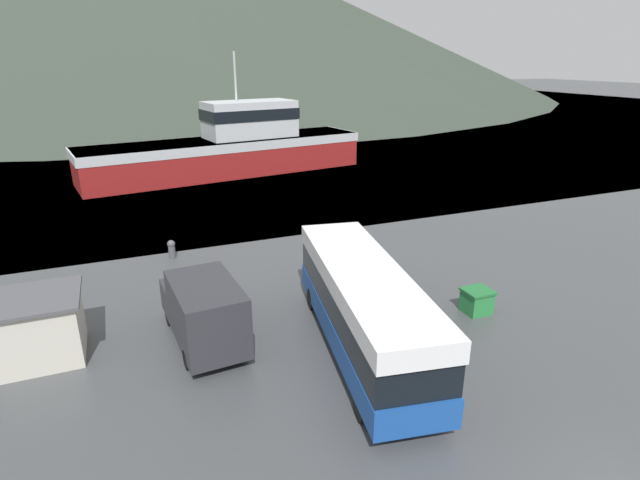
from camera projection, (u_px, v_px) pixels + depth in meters
water_surface at (148, 97)px, 134.42m from camera, size 240.00×240.00×0.00m
hill_backdrop at (150, 4)px, 149.83m from camera, size 232.22×232.22×50.77m
tour_bus at (363, 305)px, 17.63m from camera, size 4.24×10.46×3.22m
delivery_van at (204, 310)px, 18.27m from camera, size 2.52×5.52×2.60m
fishing_boat at (231, 147)px, 45.35m from camera, size 26.07×9.56×10.60m
storage_bin at (477, 301)px, 20.76m from camera, size 1.16×1.05×1.03m
dock_kiosk at (41, 327)px, 17.45m from camera, size 2.87×2.91×2.35m
mooring_bollard at (172, 248)px, 26.45m from camera, size 0.41×0.41×0.99m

